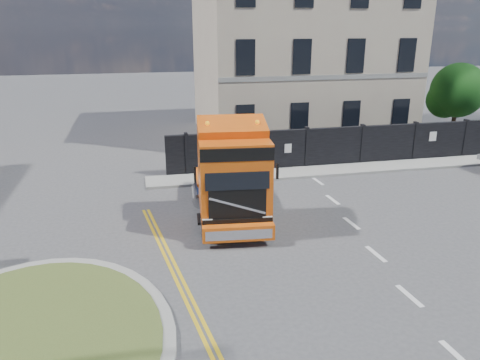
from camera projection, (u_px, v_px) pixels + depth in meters
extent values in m
plane|color=#424244|center=(283.00, 258.00, 14.60)|extent=(120.00, 120.00, 0.00)
cylinder|color=gray|center=(22.00, 350.00, 10.37)|extent=(6.80, 6.80, 0.12)
cylinder|color=#3A481D|center=(22.00, 347.00, 10.35)|extent=(6.20, 6.20, 0.05)
cube|color=black|center=(343.00, 146.00, 23.84)|extent=(18.00, 0.25, 2.00)
cube|color=#C0B599|center=(298.00, 48.00, 29.35)|extent=(12.00, 10.00, 11.00)
cylinder|color=#382619|center=(453.00, 124.00, 28.29)|extent=(0.24, 0.24, 2.40)
sphere|color=#103610|center=(458.00, 90.00, 27.65)|extent=(3.20, 3.20, 3.20)
sphere|color=#103610|center=(445.00, 100.00, 28.11)|extent=(2.20, 2.20, 2.20)
cube|color=gray|center=(349.00, 169.00, 23.30)|extent=(20.00, 1.60, 0.12)
cube|color=black|center=(229.00, 194.00, 18.03)|extent=(2.88, 6.12, 0.42)
cube|color=#DE560F|center=(233.00, 174.00, 16.06)|extent=(2.58, 2.66, 2.63)
cube|color=#DE560F|center=(230.00, 137.00, 16.65)|extent=(2.42, 1.07, 1.32)
cube|color=black|center=(237.00, 175.00, 14.81)|extent=(2.06, 0.26, 0.99)
cube|color=#DE560F|center=(239.00, 233.00, 15.12)|extent=(2.37, 0.56, 0.52)
cylinder|color=black|center=(206.00, 226.00, 15.73)|extent=(0.40, 1.00, 0.98)
cylinder|color=gray|center=(206.00, 226.00, 15.73)|extent=(0.39, 0.57, 0.54)
cylinder|color=black|center=(265.00, 223.00, 15.95)|extent=(0.40, 1.00, 0.98)
cylinder|color=gray|center=(265.00, 223.00, 15.95)|extent=(0.39, 0.57, 0.54)
cylinder|color=black|center=(202.00, 192.00, 18.87)|extent=(0.40, 1.00, 0.98)
cylinder|color=gray|center=(202.00, 192.00, 18.87)|extent=(0.39, 0.57, 0.54)
cylinder|color=black|center=(252.00, 190.00, 19.09)|extent=(0.40, 1.00, 0.98)
cylinder|color=gray|center=(252.00, 190.00, 19.09)|extent=(0.39, 0.57, 0.54)
cylinder|color=black|center=(201.00, 183.00, 19.93)|extent=(0.40, 1.00, 0.98)
cylinder|color=gray|center=(201.00, 183.00, 19.93)|extent=(0.39, 0.57, 0.54)
cylinder|color=black|center=(248.00, 181.00, 20.16)|extent=(0.40, 1.00, 0.98)
cylinder|color=gray|center=(248.00, 181.00, 20.16)|extent=(0.39, 0.57, 0.54)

